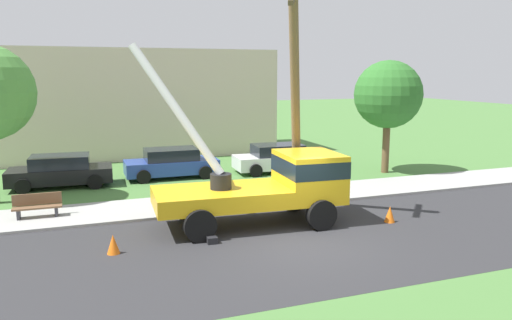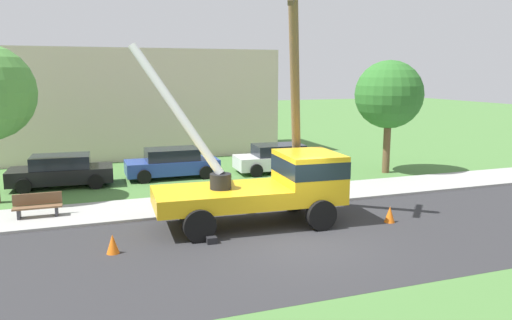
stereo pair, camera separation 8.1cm
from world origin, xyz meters
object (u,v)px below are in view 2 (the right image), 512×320
Objects in this scene: parked_sedan_white at (278,158)px; park_bench at (38,206)px; roadside_tree_far at (389,95)px; traffic_cone_ahead at (390,214)px; leaning_utility_pole at (295,92)px; traffic_cone_behind at (113,244)px; parked_sedan_black at (61,171)px; parked_sedan_blue at (172,163)px; utility_truck at (273,182)px.

parked_sedan_white reaches higher than park_bench.
traffic_cone_ahead is at bearing -123.39° from roadside_tree_far.
traffic_cone_behind is (-6.50, -2.10, -4.08)m from leaning_utility_pole.
parked_sedan_blue is at bearing 3.57° from parked_sedan_black.
parked_sedan_black is 1.02× the size of parked_sedan_blue.
parked_sedan_black is (-10.61, 9.53, 0.43)m from traffic_cone_ahead.
leaning_utility_pole is 1.51× the size of roadside_tree_far.
traffic_cone_behind is at bearing -63.07° from park_bench.
parked_sedan_black is at bearing 138.08° from traffic_cone_ahead.
leaning_utility_pole is 5.32m from traffic_cone_ahead.
leaning_utility_pole is at bearing 17.92° from traffic_cone_behind.
parked_sedan_blue is at bearing 102.30° from utility_truck.
traffic_cone_behind is (-5.31, -1.21, -1.13)m from utility_truck.
traffic_cone_ahead is 0.12× the size of parked_sedan_white.
utility_truck is 4.22× the size of park_bench.
parked_sedan_blue is (-1.85, 8.50, -0.70)m from utility_truck.
park_bench is at bearing -136.48° from parked_sedan_blue.
traffic_cone_ahead is at bearing -0.81° from traffic_cone_behind.
parked_sedan_white is at bearing -0.84° from parked_sedan_black.
traffic_cone_behind is (-9.07, 0.13, 0.00)m from traffic_cone_ahead.
roadside_tree_far is at bearing 27.43° from traffic_cone_behind.
leaning_utility_pole reaches higher than parked_sedan_black.
leaning_utility_pole is 15.24× the size of traffic_cone_ahead.
utility_truck reaches higher than parked_sedan_white.
utility_truck reaches higher than traffic_cone_ahead.
leaning_utility_pole is 7.96m from traffic_cone_behind.
parked_sedan_white is 0.79× the size of roadside_tree_far.
roadside_tree_far is at bearing 10.16° from park_bench.
utility_truck is 3.31m from leaning_utility_pole.
parked_sedan_black is (-8.04, 7.30, -3.65)m from leaning_utility_pole.
utility_truck is at bearing -143.06° from leaning_utility_pole.
parked_sedan_blue is at bearing 119.70° from traffic_cone_ahead.
traffic_cone_behind is at bearing -162.08° from leaning_utility_pole.
traffic_cone_behind is 0.13× the size of parked_sedan_blue.
park_bench is at bearing 165.60° from leaning_utility_pole.
traffic_cone_ahead is 0.13× the size of parked_sedan_blue.
park_bench is (-5.66, -5.38, -0.25)m from parked_sedan_blue.
parked_sedan_black is at bearing 137.76° from leaning_utility_pole.
utility_truck is 1.53× the size of parked_sedan_blue.
traffic_cone_ahead is 0.35× the size of park_bench.
parked_sedan_blue is 0.78× the size of roadside_tree_far.
traffic_cone_behind is at bearing -167.16° from utility_truck.
parked_sedan_black is (-1.54, 9.40, 0.43)m from traffic_cone_behind.
traffic_cone_ahead is at bearing -40.90° from leaning_utility_pole.
leaning_utility_pole is at bearing -68.23° from parked_sedan_blue.
leaning_utility_pole is 9.79m from park_bench.
traffic_cone_ahead is 9.07m from traffic_cone_behind.
leaning_utility_pole reaches higher than roadside_tree_far.
utility_truck reaches higher than park_bench.
roadside_tree_far is (4.85, 7.35, 3.65)m from traffic_cone_ahead.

